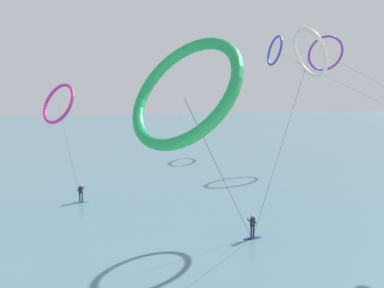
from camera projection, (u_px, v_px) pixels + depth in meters
The scene contains 8 objects.
sea_water at pixel (88, 131), 102.02m from camera, with size 400.00×200.00×0.08m, color slate.
surfer_navy at pixel (252, 228), 24.53m from camera, with size 1.40×0.68×1.70m.
surfer_teal at pixel (81, 194), 33.02m from camera, with size 1.40×0.73×1.70m.
kite_cobalt at pixel (275, 51), 64.98m from camera, with size 2.49×50.41×20.99m.
kite_violet at pixel (326, 54), 50.87m from camera, with size 5.69×38.07×18.43m.
kite_emerald at pixel (184, 92), 11.62m from camera, with size 10.50×12.09×11.86m.
kite_ivory at pixel (310, 53), 28.33m from camera, with size 8.05×5.54×15.26m.
kite_magenta at pixel (58, 104), 38.50m from camera, with size 4.61×10.29×11.32m.
Camera 1 is at (-7.69, 1.04, 9.76)m, focal length 33.38 mm.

